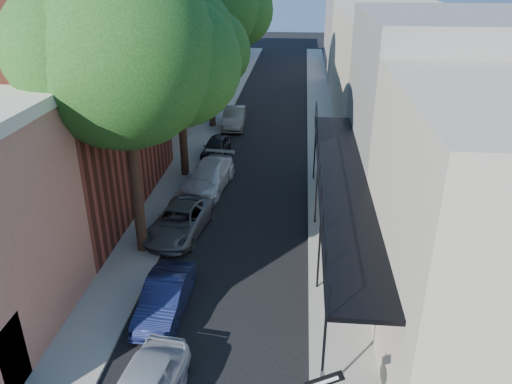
% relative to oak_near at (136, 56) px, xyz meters
% --- Properties ---
extents(road_surface, '(6.00, 64.00, 0.01)m').
position_rel_oak_near_xyz_m(road_surface, '(3.37, 19.74, -7.87)').
color(road_surface, black).
rests_on(road_surface, ground).
extents(sidewalk_left, '(2.00, 64.00, 0.12)m').
position_rel_oak_near_xyz_m(sidewalk_left, '(-0.63, 19.74, -7.82)').
color(sidewalk_left, gray).
rests_on(sidewalk_left, ground).
extents(sidewalk_right, '(2.00, 64.00, 0.12)m').
position_rel_oak_near_xyz_m(sidewalk_right, '(7.37, 19.74, -7.82)').
color(sidewalk_right, gray).
rests_on(sidewalk_right, ground).
extents(buildings_left, '(10.10, 59.10, 12.00)m').
position_rel_oak_near_xyz_m(buildings_left, '(-5.93, 18.50, -2.94)').
color(buildings_left, tan).
rests_on(buildings_left, ground).
extents(buildings_right, '(9.80, 55.00, 10.00)m').
position_rel_oak_near_xyz_m(buildings_right, '(12.36, 19.23, -3.45)').
color(buildings_right, '#B5AC95').
rests_on(buildings_right, ground).
extents(oak_near, '(7.48, 6.80, 11.42)m').
position_rel_oak_near_xyz_m(oak_near, '(0.00, 0.00, 0.00)').
color(oak_near, '#321D14').
rests_on(oak_near, ground).
extents(oak_mid, '(6.60, 6.00, 10.20)m').
position_rel_oak_near_xyz_m(oak_mid, '(-0.05, 7.97, -0.82)').
color(oak_mid, '#321D14').
rests_on(oak_mid, ground).
extents(oak_far, '(7.70, 7.00, 11.90)m').
position_rel_oak_near_xyz_m(oak_far, '(0.01, 17.01, 0.38)').
color(oak_far, '#321D14').
rests_on(oak_far, ground).
extents(parked_car_b, '(1.40, 3.80, 1.24)m').
position_rel_oak_near_xyz_m(parked_car_b, '(1.51, -4.02, -7.26)').
color(parked_car_b, '#151B41').
rests_on(parked_car_b, ground).
extents(parked_car_c, '(2.58, 4.66, 1.24)m').
position_rel_oak_near_xyz_m(parked_car_c, '(0.77, 1.31, -7.26)').
color(parked_car_c, slate).
rests_on(parked_car_c, ground).
extents(parked_car_d, '(2.48, 4.96, 1.38)m').
position_rel_oak_near_xyz_m(parked_car_d, '(1.18, 6.22, -7.19)').
color(parked_car_d, silver).
rests_on(parked_car_d, ground).
extents(parked_car_e, '(1.63, 3.48, 1.15)m').
position_rel_oak_near_xyz_m(parked_car_e, '(0.77, 11.02, -7.30)').
color(parked_car_e, black).
rests_on(parked_car_e, ground).
extents(parked_car_f, '(1.69, 4.30, 1.39)m').
position_rel_oak_near_xyz_m(parked_car_f, '(1.11, 16.88, -7.18)').
color(parked_car_f, slate).
rests_on(parked_car_f, ground).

